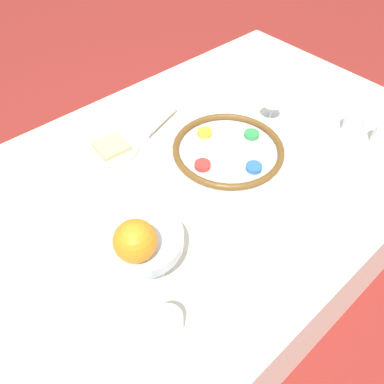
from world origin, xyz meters
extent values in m
plane|color=maroon|center=(0.00, 0.00, 0.00)|extent=(8.00, 8.00, 0.00)
cube|color=silver|center=(0.00, 0.00, 0.36)|extent=(1.53, 0.99, 0.71)
cylinder|color=silver|center=(-0.07, 0.01, 0.72)|extent=(0.34, 0.34, 0.01)
torus|color=brown|center=(-0.07, 0.01, 0.73)|extent=(0.34, 0.34, 0.02)
cylinder|color=red|center=(0.03, 0.01, 0.73)|extent=(0.05, 0.05, 0.01)
cylinder|color=#2D6BB7|center=(-0.07, 0.11, 0.73)|extent=(0.05, 0.05, 0.01)
cylinder|color=#33934C|center=(-0.18, 0.01, 0.73)|extent=(0.05, 0.05, 0.01)
cylinder|color=gold|center=(-0.07, -0.10, 0.73)|extent=(0.05, 0.05, 0.01)
cylinder|color=silver|center=(-0.30, -0.02, 0.72)|extent=(0.06, 0.06, 0.00)
cylinder|color=silver|center=(-0.30, -0.02, 0.75)|extent=(0.01, 0.01, 0.06)
cone|color=silver|center=(-0.30, -0.02, 0.80)|extent=(0.07, 0.07, 0.06)
cylinder|color=silver|center=(0.35, 0.15, 0.72)|extent=(0.11, 0.11, 0.01)
cylinder|color=silver|center=(0.35, 0.15, 0.76)|extent=(0.03, 0.03, 0.08)
cylinder|color=silver|center=(0.35, 0.15, 0.82)|extent=(0.18, 0.18, 0.03)
sphere|color=orange|center=(0.38, 0.19, 0.88)|extent=(0.09, 0.09, 0.09)
cylinder|color=beige|center=(0.18, -0.24, 0.72)|extent=(0.17, 0.17, 0.01)
cube|color=#D1B784|center=(0.18, -0.24, 0.73)|extent=(0.10, 0.10, 0.01)
cylinder|color=white|center=(0.00, -0.25, 0.74)|extent=(0.17, 0.09, 0.05)
cylinder|color=silver|center=(-0.45, 0.20, 0.75)|extent=(0.06, 0.06, 0.06)
cylinder|color=silver|center=(0.41, 0.31, 0.75)|extent=(0.06, 0.06, 0.06)
cylinder|color=silver|center=(-0.46, 0.29, 0.75)|extent=(0.06, 0.06, 0.06)
camera|label=1|loc=(0.57, 0.57, 1.48)|focal=35.00mm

